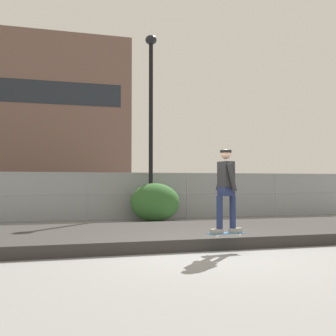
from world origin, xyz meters
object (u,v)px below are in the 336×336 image
skateboard (226,233)px  shrub_left (155,202)px  street_lamp (151,105)px  parked_car_mid (129,196)px  skater (226,185)px

skateboard → shrub_left: size_ratio=0.44×
street_lamp → parked_car_mid: 5.11m
skateboard → skater: (0.00, -0.00, 1.01)m
street_lamp → skater: bearing=-89.4°
skateboard → skater: bearing=-14.0°
skateboard → street_lamp: street_lamp is taller
parked_car_mid → shrub_left: size_ratio=2.44×
skateboard → parked_car_mid: 10.63m
skater → street_lamp: 7.62m
parked_car_mid → street_lamp: bearing=-85.9°
skater → shrub_left: bearing=89.7°
skateboard → shrub_left: (0.03, 6.69, 0.32)m
skater → parked_car_mid: bearing=91.8°
shrub_left → street_lamp: bearing=108.0°
shrub_left → parked_car_mid: bearing=95.2°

